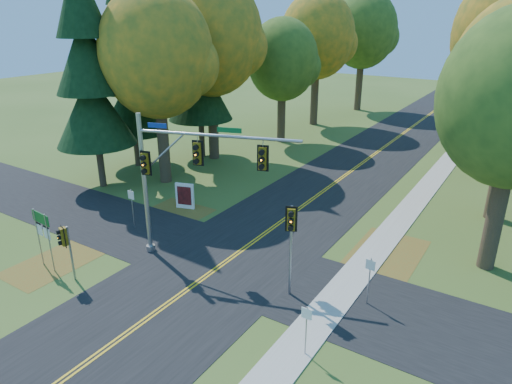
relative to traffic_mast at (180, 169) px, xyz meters
The scene contains 25 objects.
ground 5.51m from the traffic_mast, 28.56° to the right, with size 160.00×160.00×0.00m, color #3C551E.
road_main 5.50m from the traffic_mast, 28.56° to the right, with size 8.00×160.00×0.02m, color black.
road_cross 5.43m from the traffic_mast, 19.72° to the left, with size 60.00×6.00×0.02m, color black.
centerline_left 5.45m from the traffic_mast, 29.69° to the right, with size 0.10×160.00×0.01m, color gold.
centerline_right 5.53m from the traffic_mast, 27.52° to the right, with size 0.10×160.00×0.01m, color gold.
sidewalk_east 9.80m from the traffic_mast, ahead, with size 1.60×160.00×0.06m, color #9E998E.
leaf_patch_w_near 7.08m from the traffic_mast, 146.89° to the left, with size 4.00×6.00×0.00m, color brown.
leaf_patch_e 11.32m from the traffic_mast, 28.00° to the left, with size 3.50×8.00×0.00m, color brown.
leaf_patch_w_far 8.34m from the traffic_mast, 141.48° to the right, with size 3.00×5.00×0.00m, color brown.
tree_w_a 12.93m from the traffic_mast, 137.47° to the left, with size 8.00×8.00×14.15m.
tree_w_b 18.65m from the traffic_mast, 122.22° to the left, with size 8.60×8.60×15.38m.
tree_w_c 24.58m from the traffic_mast, 107.47° to the left, with size 6.80×6.80×11.91m.
tree_w_d 33.30m from the traffic_mast, 103.89° to the left, with size 8.20×8.20×14.56m.
tree_w_e 43.71m from the traffic_mast, 98.89° to the left, with size 8.40×8.40×14.97m.
pine_a 13.86m from the traffic_mast, 158.68° to the left, with size 5.60×5.60×19.48m.
pine_b 17.22m from the traffic_mast, 144.61° to the left, with size 5.60×5.60×17.31m.
pine_c 18.92m from the traffic_mast, 126.09° to the left, with size 5.60×5.60×20.56m.
traffic_mast is the anchor object (origin of this frame).
east_signal_pole 6.66m from the traffic_mast, ahead, with size 0.49×0.60×4.53m.
ped_signal_pole 6.38m from the traffic_mast, 122.26° to the right, with size 0.44×0.53×2.94m.
route_sign_cluster 7.44m from the traffic_mast, 137.49° to the right, with size 1.46×0.19×3.14m.
info_kiosk 7.64m from the traffic_mast, 130.92° to the left, with size 1.26×0.54×1.75m.
reg_sign_e_north 10.32m from the traffic_mast, ahead, with size 0.44×0.09×2.31m.
reg_sign_e_south 10.08m from the traffic_mast, 20.68° to the right, with size 0.42×0.06×2.18m.
reg_sign_w 5.85m from the traffic_mast, 169.52° to the left, with size 0.48×0.07×2.52m.
Camera 1 is at (12.62, -14.88, 12.18)m, focal length 32.00 mm.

